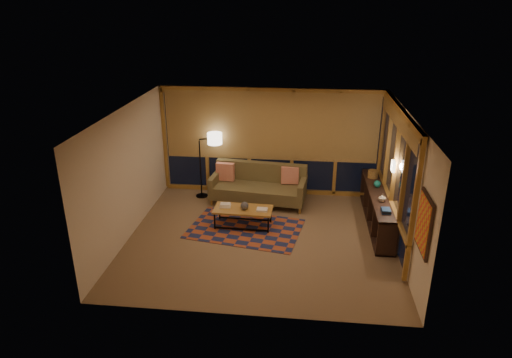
# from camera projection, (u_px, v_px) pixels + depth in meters

# --- Properties ---
(floor) EXTENTS (5.50, 5.00, 0.01)m
(floor) POSITION_uv_depth(u_px,v_px,m) (261.00, 238.00, 9.56)
(floor) COLOR olive
(floor) RESTS_ON ground
(ceiling) EXTENTS (5.50, 5.00, 0.01)m
(ceiling) POSITION_uv_depth(u_px,v_px,m) (261.00, 112.00, 8.55)
(ceiling) COLOR beige
(ceiling) RESTS_ON walls
(walls) EXTENTS (5.51, 5.01, 2.70)m
(walls) POSITION_uv_depth(u_px,v_px,m) (261.00, 178.00, 9.06)
(walls) COLOR beige
(walls) RESTS_ON floor
(window_wall_back) EXTENTS (5.30, 0.16, 2.60)m
(window_wall_back) POSITION_uv_depth(u_px,v_px,m) (271.00, 142.00, 11.30)
(window_wall_back) COLOR #B57E37
(window_wall_back) RESTS_ON walls
(window_wall_right) EXTENTS (0.16, 3.70, 2.60)m
(window_wall_right) POSITION_uv_depth(u_px,v_px,m) (394.00, 173.00, 9.34)
(window_wall_right) COLOR #B57E37
(window_wall_right) RESTS_ON walls
(wall_art) EXTENTS (0.06, 0.74, 0.94)m
(wall_art) POSITION_uv_depth(u_px,v_px,m) (424.00, 224.00, 7.04)
(wall_art) COLOR red
(wall_art) RESTS_ON walls
(wall_sconce) EXTENTS (0.12, 0.18, 0.22)m
(wall_sconce) POSITION_uv_depth(u_px,v_px,m) (393.00, 166.00, 9.14)
(wall_sconce) COLOR white
(wall_sconce) RESTS_ON walls
(sofa) EXTENTS (2.35, 1.16, 0.92)m
(sofa) POSITION_uv_depth(u_px,v_px,m) (258.00, 185.00, 11.02)
(sofa) COLOR brown
(sofa) RESTS_ON floor
(pillow_left) EXTENTS (0.46, 0.20, 0.44)m
(pillow_left) POSITION_uv_depth(u_px,v_px,m) (225.00, 172.00, 11.24)
(pillow_left) COLOR red
(pillow_left) RESTS_ON sofa
(pillow_right) EXTENTS (0.43, 0.16, 0.42)m
(pillow_right) POSITION_uv_depth(u_px,v_px,m) (290.00, 176.00, 11.02)
(pillow_right) COLOR red
(pillow_right) RESTS_ON sofa
(area_rug) EXTENTS (2.61, 1.97, 0.01)m
(area_rug) POSITION_uv_depth(u_px,v_px,m) (245.00, 229.00, 9.94)
(area_rug) COLOR #A64B28
(area_rug) RESTS_ON floor
(coffee_table) EXTENTS (1.29, 0.63, 0.42)m
(coffee_table) POSITION_uv_depth(u_px,v_px,m) (243.00, 217.00, 9.99)
(coffee_table) COLOR #B57E37
(coffee_table) RESTS_ON floor
(book_stack_a) EXTENTS (0.28, 0.23, 0.08)m
(book_stack_a) POSITION_uv_depth(u_px,v_px,m) (225.00, 205.00, 9.98)
(book_stack_a) COLOR white
(book_stack_a) RESTS_ON coffee_table
(book_stack_b) EXTENTS (0.26, 0.21, 0.05)m
(book_stack_b) POSITION_uv_depth(u_px,v_px,m) (262.00, 209.00, 9.82)
(book_stack_b) COLOR white
(book_stack_b) RESTS_ON coffee_table
(ceramic_pot) EXTENTS (0.18, 0.18, 0.18)m
(ceramic_pot) POSITION_uv_depth(u_px,v_px,m) (244.00, 206.00, 9.84)
(ceramic_pot) COLOR #252526
(ceramic_pot) RESTS_ON coffee_table
(floor_lamp) EXTENTS (0.63, 0.51, 1.65)m
(floor_lamp) POSITION_uv_depth(u_px,v_px,m) (200.00, 166.00, 11.26)
(floor_lamp) COLOR black
(floor_lamp) RESTS_ON floor
(bookshelf) EXTENTS (0.40, 2.94, 0.73)m
(bookshelf) POSITION_uv_depth(u_px,v_px,m) (377.00, 208.00, 10.08)
(bookshelf) COLOR #321C17
(bookshelf) RESTS_ON floor
(basket) EXTENTS (0.29, 0.29, 0.18)m
(basket) POSITION_uv_depth(u_px,v_px,m) (373.00, 174.00, 10.74)
(basket) COLOR #A96F3A
(basket) RESTS_ON bookshelf
(teal_bowl) EXTENTS (0.16, 0.16, 0.16)m
(teal_bowl) POSITION_uv_depth(u_px,v_px,m) (377.00, 184.00, 10.19)
(teal_bowl) COLOR #166E60
(teal_bowl) RESTS_ON bookshelf
(vase) EXTENTS (0.19, 0.19, 0.17)m
(vase) POSITION_uv_depth(u_px,v_px,m) (382.00, 198.00, 9.49)
(vase) COLOR tan
(vase) RESTS_ON bookshelf
(shelf_book_stack) EXTENTS (0.25, 0.29, 0.07)m
(shelf_book_stack) POSITION_uv_depth(u_px,v_px,m) (386.00, 211.00, 9.03)
(shelf_book_stack) COLOR white
(shelf_book_stack) RESTS_ON bookshelf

